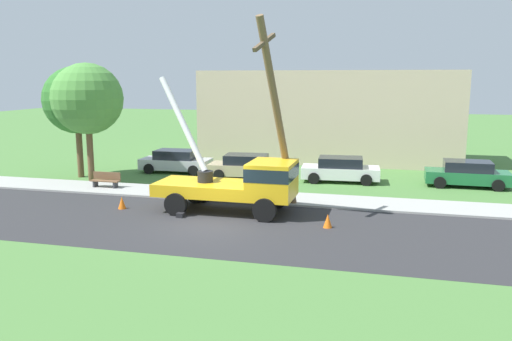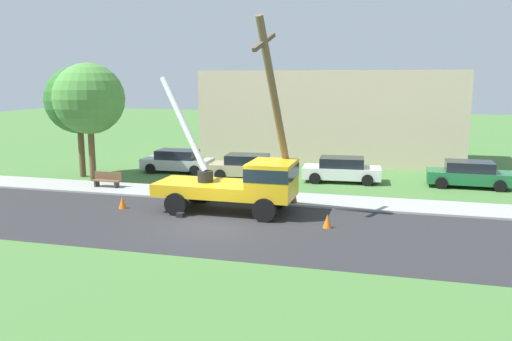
# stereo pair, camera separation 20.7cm
# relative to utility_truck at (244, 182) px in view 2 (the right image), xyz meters

# --- Properties ---
(ground_plane) EXTENTS (120.00, 120.00, 0.00)m
(ground_plane) POSITION_rel_utility_truck_xyz_m (-0.74, 9.76, -1.41)
(ground_plane) COLOR #477538
(road_asphalt) EXTENTS (80.00, 7.66, 0.01)m
(road_asphalt) POSITION_rel_utility_truck_xyz_m (-0.74, -2.24, -1.40)
(road_asphalt) COLOR #2B2B2D
(road_asphalt) RESTS_ON ground
(sidewalk_strip) EXTENTS (80.00, 2.63, 0.10)m
(sidewalk_strip) POSITION_rel_utility_truck_xyz_m (-0.74, 2.91, -1.36)
(sidewalk_strip) COLOR #9E9E99
(sidewalk_strip) RESTS_ON ground
(utility_truck) EXTENTS (6.76, 3.20, 5.98)m
(utility_truck) POSITION_rel_utility_truck_xyz_m (0.00, 0.00, 0.00)
(utility_truck) COLOR gold
(utility_truck) RESTS_ON ground
(leaning_utility_pole) EXTENTS (1.23, 4.00, 8.43)m
(leaning_utility_pole) POSITION_rel_utility_truck_xyz_m (1.45, 0.28, 2.89)
(leaning_utility_pole) COLOR brown
(leaning_utility_pole) RESTS_ON ground
(traffic_cone_ahead) EXTENTS (0.36, 0.36, 0.56)m
(traffic_cone_ahead) POSITION_rel_utility_truck_xyz_m (3.90, -1.43, -1.13)
(traffic_cone_ahead) COLOR orange
(traffic_cone_ahead) RESTS_ON ground
(traffic_cone_behind) EXTENTS (0.36, 0.36, 0.56)m
(traffic_cone_behind) POSITION_rel_utility_truck_xyz_m (-5.58, -0.73, -1.13)
(traffic_cone_behind) COLOR orange
(traffic_cone_behind) RESTS_ON ground
(parked_sedan_silver) EXTENTS (4.46, 2.13, 1.42)m
(parked_sedan_silver) POSITION_rel_utility_truck_xyz_m (-6.85, 8.54, -0.70)
(parked_sedan_silver) COLOR #B7B7BF
(parked_sedan_silver) RESTS_ON ground
(parked_sedan_tan) EXTENTS (4.52, 2.23, 1.42)m
(parked_sedan_tan) POSITION_rel_utility_truck_xyz_m (-2.02, 7.74, -0.70)
(parked_sedan_tan) COLOR tan
(parked_sedan_tan) RESTS_ON ground
(parked_sedan_white) EXTENTS (4.51, 2.22, 1.42)m
(parked_sedan_white) POSITION_rel_utility_truck_xyz_m (3.51, 8.08, -0.70)
(parked_sedan_white) COLOR silver
(parked_sedan_white) RESTS_ON ground
(parked_sedan_green) EXTENTS (4.43, 2.07, 1.42)m
(parked_sedan_green) POSITION_rel_utility_truck_xyz_m (10.38, 8.44, -0.70)
(parked_sedan_green) COLOR #1E6638
(parked_sedan_green) RESTS_ON ground
(park_bench) EXTENTS (1.60, 0.45, 0.90)m
(park_bench) POSITION_rel_utility_truck_xyz_m (-8.55, 2.97, -0.95)
(park_bench) COLOR brown
(park_bench) RESTS_ON ground
(roadside_tree_near) EXTENTS (3.94, 3.94, 6.58)m
(roadside_tree_near) POSITION_rel_utility_truck_xyz_m (-11.79, 5.64, 3.18)
(roadside_tree_near) COLOR brown
(roadside_tree_near) RESTS_ON ground
(roadside_tree_far) EXTENTS (4.04, 4.04, 6.76)m
(roadside_tree_far) POSITION_rel_utility_truck_xyz_m (-10.58, 4.83, 3.31)
(roadside_tree_far) COLOR brown
(roadside_tree_far) RESTS_ON ground
(lowrise_building_backdrop) EXTENTS (18.00, 6.00, 6.40)m
(lowrise_building_backdrop) POSITION_rel_utility_truck_xyz_m (1.89, 16.05, 1.79)
(lowrise_building_backdrop) COLOR #C6B293
(lowrise_building_backdrop) RESTS_ON ground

